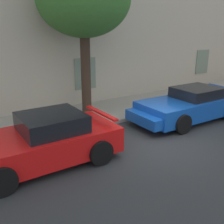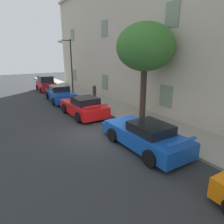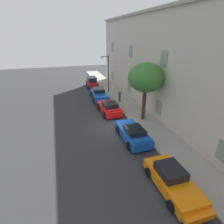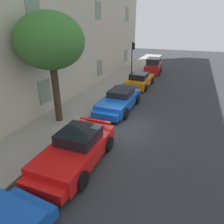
{
  "view_description": "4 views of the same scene",
  "coord_description": "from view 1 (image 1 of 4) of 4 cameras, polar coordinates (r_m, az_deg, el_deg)",
  "views": [
    {
      "loc": [
        -5.73,
        -6.18,
        3.74
      ],
      "look_at": [
        -1.1,
        1.06,
        0.97
      ],
      "focal_mm": 42.39,
      "sensor_mm": 36.0,
      "label": 1
    },
    {
      "loc": [
        9.37,
        -5.02,
        4.4
      ],
      "look_at": [
        -1.86,
        1.95,
        0.51
      ],
      "focal_mm": 31.79,
      "sensor_mm": 36.0,
      "label": 2
    },
    {
      "loc": [
        15.67,
        -5.03,
        8.95
      ],
      "look_at": [
        -2.17,
        0.52,
        0.74
      ],
      "focal_mm": 28.66,
      "sensor_mm": 36.0,
      "label": 3
    },
    {
      "loc": [
        -9.97,
        -3.56,
        5.72
      ],
      "look_at": [
        0.8,
        0.76,
        0.55
      ],
      "focal_mm": 32.28,
      "sensor_mm": 36.0,
      "label": 4
    }
  ],
  "objects": [
    {
      "name": "sportscar_white_middle",
      "position": [
        11.39,
        15.95,
        1.27
      ],
      "size": [
        5.0,
        2.16,
        1.34
      ],
      "color": "#144CB2",
      "rests_on": "ground"
    },
    {
      "name": "sidewalk",
      "position": [
        11.97,
        -2.34,
        0.03
      ],
      "size": [
        60.0,
        3.01,
        0.14
      ],
      "primitive_type": "cube",
      "color": "gray",
      "rests_on": "ground"
    },
    {
      "name": "sportscar_yellow_flank",
      "position": [
        7.72,
        -15.9,
        -6.56
      ],
      "size": [
        4.69,
        2.29,
        1.42
      ],
      "color": "red",
      "rests_on": "ground"
    },
    {
      "name": "ground_plane",
      "position": [
        9.22,
        9.38,
        -6.31
      ],
      "size": [
        80.0,
        80.0,
        0.0
      ],
      "primitive_type": "plane",
      "color": "#2B2D30"
    }
  ]
}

